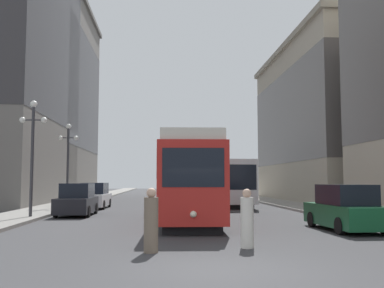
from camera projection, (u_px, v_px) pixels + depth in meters
The scene contains 14 objects.
ground_plane at pixel (218, 270), 9.70m from camera, with size 200.00×200.00×0.00m, color #38383A.
sidewalk_left at pixel (93, 198), 48.88m from camera, with size 3.02×120.00×0.15m, color gray.
sidewalk_right at pixel (251, 197), 50.08m from camera, with size 3.02×120.00×0.15m, color gray.
streetcar at pixel (189, 178), 21.67m from camera, with size 3.04×12.40×3.89m.
transit_bus at pixel (226, 181), 35.23m from camera, with size 2.90×11.25×3.45m.
parked_car_left_near at pixel (95, 196), 31.47m from camera, with size 1.99×4.53×1.82m.
parked_car_left_mid at pixel (77, 201), 24.97m from camera, with size 1.90×4.37×1.82m.
parked_car_right_far at pixel (345, 209), 17.54m from camera, with size 2.01×4.50×1.82m.
pedestrian_crossing_near at pixel (247, 220), 12.98m from camera, with size 0.39×0.39×1.73m.
pedestrian_crossing_far at pixel (151, 222), 12.15m from camera, with size 0.40×0.40×1.77m.
lamp_post_left_near at pixel (33, 141), 22.80m from camera, with size 1.41×0.36×5.99m.
lamp_post_left_far at pixel (68, 152), 31.39m from camera, with size 1.41×0.36×5.88m.
building_left_corner at pixel (27, 97), 52.30m from camera, with size 14.43×20.77×23.04m.
building_right_midblock at pixel (360, 122), 42.98m from camera, with size 15.89×22.85×14.97m.
Camera 1 is at (-1.25, -9.84, 1.98)m, focal length 41.23 mm.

